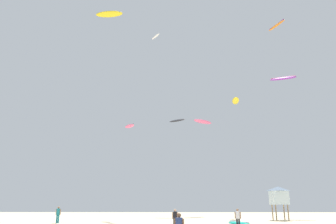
% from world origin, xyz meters
% --- Properties ---
extents(person_midground, '(0.58, 0.40, 1.76)m').
position_xyz_m(person_midground, '(-12.27, 23.07, 1.03)').
color(person_midground, teal).
rests_on(person_midground, ground).
extents(person_left, '(0.53, 0.37, 1.64)m').
position_xyz_m(person_left, '(0.62, 16.15, 0.96)').
color(person_left, black).
rests_on(person_left, ground).
extents(person_right, '(0.52, 0.38, 1.67)m').
position_xyz_m(person_right, '(6.18, 16.35, 0.97)').
color(person_right, black).
rests_on(person_right, ground).
extents(kite_grounded_near, '(2.33, 3.12, 0.40)m').
position_xyz_m(kite_grounded_near, '(7.07, 20.62, 0.18)').
color(kite_grounded_near, '#19B29E').
rests_on(kite_grounded_near, ground).
extents(lifeguard_tower, '(2.30, 2.30, 4.15)m').
position_xyz_m(lifeguard_tower, '(13.99, 29.01, 3.05)').
color(lifeguard_tower, '#8C704C').
rests_on(lifeguard_tower, ground).
extents(kite_aloft_0, '(1.55, 3.77, 0.45)m').
position_xyz_m(kite_aloft_0, '(10.44, 34.96, 17.77)').
color(kite_aloft_0, yellow).
extents(kite_aloft_1, '(4.51, 2.64, 0.83)m').
position_xyz_m(kite_aloft_1, '(19.10, 36.94, 22.34)').
color(kite_aloft_1, purple).
extents(kite_aloft_2, '(1.90, 2.17, 0.45)m').
position_xyz_m(kite_aloft_2, '(-5.57, 29.12, 12.32)').
color(kite_aloft_2, '#E5598C').
extents(kite_aloft_3, '(2.07, 3.22, 0.75)m').
position_xyz_m(kite_aloft_3, '(15.08, 26.42, 26.14)').
color(kite_aloft_3, orange).
extents(kite_aloft_4, '(3.15, 2.47, 0.72)m').
position_xyz_m(kite_aloft_4, '(1.13, 39.41, 15.71)').
color(kite_aloft_4, '#2D2D33').
extents(kite_aloft_5, '(3.94, 1.48, 0.69)m').
position_xyz_m(kite_aloft_5, '(-8.55, 25.90, 27.91)').
color(kite_aloft_5, yellow).
extents(kite_aloft_6, '(4.07, 3.77, 0.63)m').
position_xyz_m(kite_aloft_6, '(5.73, 41.57, 16.03)').
color(kite_aloft_6, '#E5598C').
extents(kite_aloft_7, '(1.74, 2.22, 0.46)m').
position_xyz_m(kite_aloft_7, '(-2.27, 31.48, 27.42)').
color(kite_aloft_7, white).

